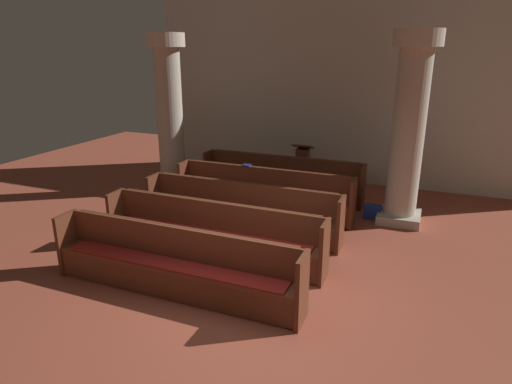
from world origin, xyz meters
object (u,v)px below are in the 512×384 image
at_px(kneeler_box_blue, 372,212).
at_px(pew_row_0, 281,176).
at_px(pew_row_4, 173,261).
at_px(lectern, 302,169).
at_px(hymn_book, 247,165).
at_px(pew_row_3, 212,231).
at_px(pew_row_1, 263,191).
at_px(pillar_aisle_side, 409,128).
at_px(pew_row_2, 240,208).
at_px(pillar_far_side, 170,112).

bearing_deg(kneeler_box_blue, pew_row_0, 165.84).
bearing_deg(pew_row_4, lectern, 87.71).
bearing_deg(hymn_book, pew_row_3, -79.91).
bearing_deg(lectern, pew_row_1, -95.99).
bearing_deg(pew_row_4, hymn_book, 96.94).
distance_m(pew_row_0, pew_row_1, 1.12).
height_order(pew_row_3, lectern, lectern).
bearing_deg(kneeler_box_blue, pillar_aisle_side, 3.06).
bearing_deg(pew_row_1, hymn_book, 156.63).
bearing_deg(pew_row_1, pew_row_2, -90.00).
bearing_deg(pew_row_1, pew_row_4, -90.00).
xyz_separation_m(pew_row_1, kneeler_box_blue, (2.13, 0.58, -0.36)).
height_order(pillar_far_side, hymn_book, pillar_far_side).
relative_size(pew_row_1, pew_row_2, 1.00).
distance_m(hymn_book, kneeler_box_blue, 2.72).
bearing_deg(lectern, pillar_aisle_side, -31.11).
bearing_deg(pew_row_2, hymn_book, 108.29).
xyz_separation_m(lectern, hymn_book, (-0.65, -1.89, 0.49)).
bearing_deg(pew_row_2, pew_row_4, -90.00).
bearing_deg(pew_row_2, lectern, 86.10).
bearing_deg(pillar_aisle_side, pew_row_4, -123.70).
bearing_deg(pew_row_1, pew_row_0, 90.00).
xyz_separation_m(pew_row_0, lectern, (0.22, 0.95, -0.04)).
relative_size(lectern, hymn_book, 5.62).
bearing_deg(pew_row_2, pillar_aisle_side, 33.14).
xyz_separation_m(pew_row_1, pillar_far_side, (-2.60, 0.72, 1.37)).
bearing_deg(lectern, pew_row_0, -102.85).
xyz_separation_m(pew_row_2, kneeler_box_blue, (2.13, 1.70, -0.36)).
xyz_separation_m(pew_row_4, lectern, (0.22, 5.43, -0.04)).
xyz_separation_m(pew_row_1, lectern, (0.22, 2.07, -0.04)).
distance_m(pew_row_2, lectern, 3.20).
bearing_deg(lectern, pillar_far_side, -154.38).
height_order(pillar_far_side, kneeler_box_blue, pillar_far_side).
relative_size(pew_row_4, pillar_far_side, 1.04).
xyz_separation_m(lectern, kneeler_box_blue, (1.92, -1.49, -0.32)).
height_order(pillar_aisle_side, hymn_book, pillar_aisle_side).
height_order(pew_row_1, pew_row_4, same).
relative_size(pew_row_1, pillar_far_side, 1.04).
height_order(pew_row_0, pillar_far_side, pillar_far_side).
distance_m(pillar_aisle_side, kneeler_box_blue, 1.80).
distance_m(pew_row_1, kneeler_box_blue, 2.24).
distance_m(pew_row_0, hymn_book, 1.12).
bearing_deg(pillar_aisle_side, pew_row_0, 169.06).
xyz_separation_m(pew_row_4, pillar_aisle_side, (2.65, 3.97, 1.37)).
height_order(pew_row_1, pillar_aisle_side, pillar_aisle_side).
bearing_deg(pew_row_1, pew_row_3, -90.00).
bearing_deg(kneeler_box_blue, pew_row_3, -127.13).
relative_size(pew_row_4, kneeler_box_blue, 11.15).
distance_m(pew_row_1, lectern, 2.09).
distance_m(pew_row_3, lectern, 4.32).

